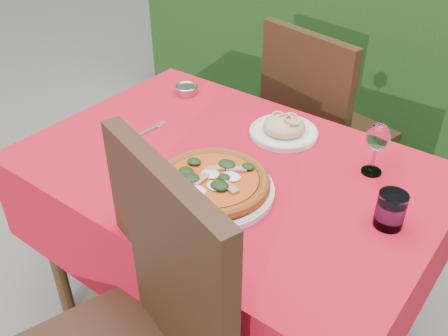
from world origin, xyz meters
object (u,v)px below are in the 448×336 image
Objects in this scene: pizza_plate at (212,184)px; wine_glass at (378,139)px; chair_far at (318,124)px; pasta_plate at (284,129)px; water_glass at (390,211)px; steel_ramekin at (186,90)px; fork at (143,133)px.

wine_glass reaches higher than pizza_plate.
chair_far reaches higher than pasta_plate.
chair_far is 0.50m from pasta_plate.
steel_ramekin is at bearing 164.06° from water_glass.
wine_glass reaches higher than pasta_plate.
fork is (-0.29, -0.72, 0.19)m from chair_far.
wine_glass is 0.79m from steel_ramekin.
chair_far is at bearing 72.73° from fork.
pasta_plate is 2.32× the size of water_glass.
steel_ramekin is (-0.78, 0.06, -0.10)m from wine_glass.
pasta_plate is 2.80× the size of steel_ramekin.
water_glass is 0.59× the size of wine_glass.
pizza_plate and pasta_plate have the same top height.
pizza_plate is 2.50× the size of wine_glass.
fork is (-0.83, -0.06, -0.04)m from water_glass.
water_glass is at bearing 8.71° from fork.
wine_glass is at bearing 123.53° from water_glass.
pizza_plate is 0.48m from water_glass.
fork is at bearing -176.08° from water_glass.
water_glass reaches higher than fork.
pizza_plate is 0.49m from wine_glass.
water_glass is at bearing -56.47° from wine_glass.
steel_ramekin is at bearing 175.41° from pasta_plate.
wine_glass reaches higher than water_glass.
wine_glass is (0.41, -0.47, 0.30)m from chair_far.
fork is (-0.38, -0.28, -0.02)m from pasta_plate.
chair_far is 0.89m from water_glass.
pizza_plate reaches higher than steel_ramekin.
steel_ramekin is (-0.92, 0.26, -0.03)m from water_glass.
steel_ramekin is at bearing 175.36° from wine_glass.
pasta_plate is 0.34m from wine_glass.
pasta_plate reaches higher than fork.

